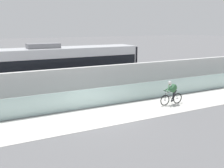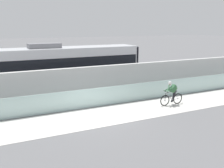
# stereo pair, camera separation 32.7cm
# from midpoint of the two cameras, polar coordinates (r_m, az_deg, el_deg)

# --- Properties ---
(ground_plane) EXTENTS (200.00, 200.00, 0.00)m
(ground_plane) POSITION_cam_midpoint_polar(r_m,az_deg,el_deg) (15.25, -3.33, -7.07)
(ground_plane) COLOR slate
(bike_path_deck) EXTENTS (32.00, 3.20, 0.01)m
(bike_path_deck) POSITION_cam_midpoint_polar(r_m,az_deg,el_deg) (15.25, -3.33, -7.05)
(bike_path_deck) COLOR silver
(bike_path_deck) RESTS_ON ground
(glass_parapet) EXTENTS (32.00, 0.05, 1.22)m
(glass_parapet) POSITION_cam_midpoint_polar(r_m,az_deg,el_deg) (16.70, -5.93, -3.17)
(glass_parapet) COLOR silver
(glass_parapet) RESTS_ON ground
(concrete_barrier_wall) EXTENTS (32.00, 0.36, 2.33)m
(concrete_barrier_wall) POSITION_cam_midpoint_polar(r_m,az_deg,el_deg) (18.20, -8.04, -0.10)
(concrete_barrier_wall) COLOR silver
(concrete_barrier_wall) RESTS_ON ground
(tram_rail_near) EXTENTS (32.00, 0.08, 0.01)m
(tram_rail_near) POSITION_cam_midpoint_polar(r_m,az_deg,el_deg) (20.77, -10.21, -1.88)
(tram_rail_near) COLOR #595654
(tram_rail_near) RESTS_ON ground
(tram_rail_far) EXTENTS (32.00, 0.08, 0.01)m
(tram_rail_far) POSITION_cam_midpoint_polar(r_m,az_deg,el_deg) (22.11, -11.31, -1.04)
(tram_rail_far) COLOR #595654
(tram_rail_far) RESTS_ON ground
(tram) EXTENTS (11.06, 2.54, 3.81)m
(tram) POSITION_cam_midpoint_polar(r_m,az_deg,el_deg) (21.22, -9.63, 3.66)
(tram) COLOR silver
(tram) RESTS_ON ground
(cyclist_on_bike) EXTENTS (1.77, 0.58, 1.61)m
(cyclist_on_bike) POSITION_cam_midpoint_polar(r_m,az_deg,el_deg) (17.68, 12.29, -1.92)
(cyclist_on_bike) COLOR black
(cyclist_on_bike) RESTS_ON ground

